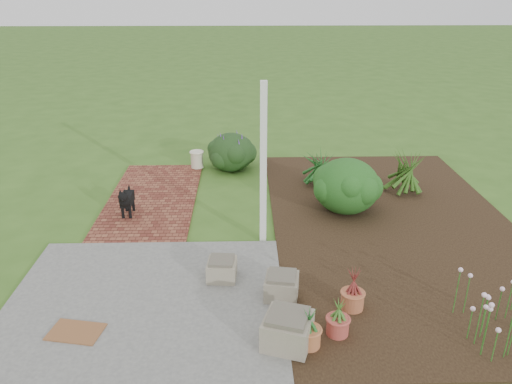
{
  "coord_description": "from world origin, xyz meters",
  "views": [
    {
      "loc": [
        0.02,
        -6.82,
        3.78
      ],
      "look_at": [
        0.2,
        0.4,
        0.7
      ],
      "focal_mm": 35.0,
      "sensor_mm": 36.0,
      "label": 1
    }
  ],
  "objects_px": {
    "black_dog": "(126,199)",
    "cream_ceramic_urn": "(197,159)",
    "stone_trough_near": "(288,331)",
    "evergreen_shrub": "(347,185)"
  },
  "relations": [
    {
      "from": "stone_trough_near",
      "to": "cream_ceramic_urn",
      "type": "relative_size",
      "value": 1.43
    },
    {
      "from": "black_dog",
      "to": "cream_ceramic_urn",
      "type": "bearing_deg",
      "value": 66.98
    },
    {
      "from": "cream_ceramic_urn",
      "to": "black_dog",
      "type": "bearing_deg",
      "value": -112.69
    },
    {
      "from": "cream_ceramic_urn",
      "to": "stone_trough_near",
      "type": "bearing_deg",
      "value": -75.51
    },
    {
      "from": "black_dog",
      "to": "cream_ceramic_urn",
      "type": "height_order",
      "value": "black_dog"
    },
    {
      "from": "stone_trough_near",
      "to": "evergreen_shrub",
      "type": "distance_m",
      "value": 3.75
    },
    {
      "from": "black_dog",
      "to": "cream_ceramic_urn",
      "type": "relative_size",
      "value": 1.69
    },
    {
      "from": "evergreen_shrub",
      "to": "stone_trough_near",
      "type": "bearing_deg",
      "value": -110.52
    },
    {
      "from": "cream_ceramic_urn",
      "to": "evergreen_shrub",
      "type": "bearing_deg",
      "value": -38.54
    },
    {
      "from": "black_dog",
      "to": "cream_ceramic_urn",
      "type": "xyz_separation_m",
      "value": [
        0.99,
        2.38,
        -0.13
      ]
    }
  ]
}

